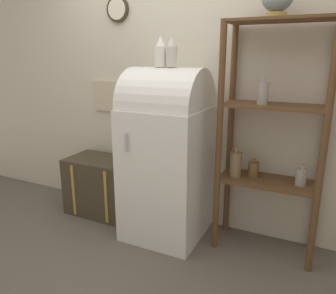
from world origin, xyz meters
The scene contains 7 objects.
ground_plane centered at (0.00, 0.00, 0.00)m, with size 12.00×12.00×0.00m, color #60564C.
wall_back centered at (0.00, 0.57, 1.35)m, with size 7.00×0.09×2.70m.
refrigerator centered at (0.00, 0.22, 0.77)m, with size 0.66×0.70×1.48m.
suitcase_trunk centered at (-0.76, 0.29, 0.29)m, with size 0.71×0.44×0.58m.
shelf_unit centered at (0.83, 0.34, 1.02)m, with size 0.79×0.38×1.82m.
vase_left centered at (-0.05, 0.21, 1.59)m, with size 0.09×0.09×0.24m.
vase_center centered at (0.05, 0.21, 1.59)m, with size 0.09×0.09×0.24m.
Camera 1 is at (1.19, -2.21, 1.57)m, focal length 35.00 mm.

